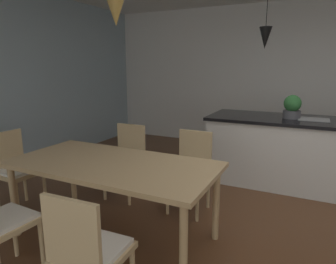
{
  "coord_description": "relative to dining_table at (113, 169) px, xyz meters",
  "views": [
    {
      "loc": [
        -0.07,
        -2.72,
        1.56
      ],
      "look_at": [
        -1.35,
        -0.1,
        0.92
      ],
      "focal_mm": 31.83,
      "sensor_mm": 36.0,
      "label": 1
    }
  ],
  "objects": [
    {
      "name": "dining_table",
      "position": [
        0.0,
        0.0,
        0.0
      ],
      "size": [
        1.86,
        0.92,
        0.73
      ],
      "color": "tan",
      "rests_on": "ground_plane"
    },
    {
      "name": "pendant_over_table",
      "position": [
        0.01,
        0.11,
        1.36
      ],
      "size": [
        0.18,
        0.18,
        0.81
      ],
      "color": "black"
    },
    {
      "name": "chair_far_right",
      "position": [
        0.42,
        0.83,
        -0.19
      ],
      "size": [
        0.41,
        0.41,
        0.87
      ],
      "color": "tan",
      "rests_on": "ground_plane"
    },
    {
      "name": "chair_window_end",
      "position": [
        -1.3,
        0.0,
        -0.19
      ],
      "size": [
        0.42,
        0.42,
        0.87
      ],
      "color": "tan",
      "rests_on": "ground_plane"
    },
    {
      "name": "kitchen_island",
      "position": [
        1.34,
        2.1,
        -0.2
      ],
      "size": [
        2.14,
        0.92,
        0.91
      ],
      "color": "silver",
      "rests_on": "ground_plane"
    },
    {
      "name": "ground_plane",
      "position": [
        1.62,
        0.67,
        -0.68
      ],
      "size": [
        10.0,
        8.4,
        0.04
      ],
      "primitive_type": "cube",
      "color": "brown"
    },
    {
      "name": "pendant_over_island_main",
      "position": [
        0.92,
        2.1,
        1.26
      ],
      "size": [
        0.16,
        0.16,
        0.92
      ],
      "color": "black"
    },
    {
      "name": "chair_near_right",
      "position": [
        0.42,
        -0.83,
        -0.19
      ],
      "size": [
        0.42,
        0.42,
        0.87
      ],
      "color": "tan",
      "rests_on": "ground_plane"
    },
    {
      "name": "potted_plant_on_island",
      "position": [
        1.32,
        2.1,
        0.38
      ],
      "size": [
        0.22,
        0.22,
        0.3
      ],
      "color": "#4C4C51",
      "rests_on": "kitchen_island"
    },
    {
      "name": "chair_far_left",
      "position": [
        -0.42,
        0.83,
        -0.19
      ],
      "size": [
        0.41,
        0.41,
        0.87
      ],
      "color": "tan",
      "rests_on": "ground_plane"
    },
    {
      "name": "wall_back_kitchen",
      "position": [
        1.62,
        3.93,
        0.69
      ],
      "size": [
        10.0,
        0.12,
        2.7
      ],
      "primitive_type": "cube",
      "color": "white",
      "rests_on": "ground_plane"
    }
  ]
}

